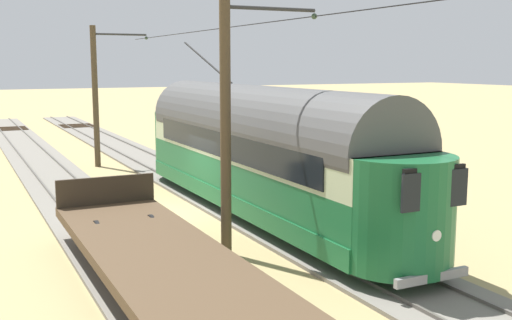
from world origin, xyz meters
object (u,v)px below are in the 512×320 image
Objects in this scene: flatcar_adjacent at (191,284)px; switch_stand at (173,148)px; catenary_pole_foreground at (97,94)px; catenary_pole_mid_near at (228,120)px; vintage_streetcar at (259,149)px.

flatcar_adjacent is 11.88× the size of switch_stand.
catenary_pole_foreground is (-2.50, -19.70, 2.70)m from flatcar_adjacent.
catenary_pole_mid_near reaches higher than flatcar_adjacent.
switch_stand is at bearing -103.38° from catenary_pole_mid_near.
flatcar_adjacent is 5.35m from catenary_pole_mid_near.
vintage_streetcar is 1.13× the size of flatcar_adjacent.
catenary_pole_mid_near reaches higher than vintage_streetcar.
catenary_pole_foreground reaches higher than vintage_streetcar.
catenary_pole_foreground is at bearing -90.00° from catenary_pole_mid_near.
flatcar_adjacent is 2.16× the size of catenary_pole_mid_near.
catenary_pole_mid_near is at bearing 90.00° from catenary_pole_foreground.
catenary_pole_foreground is at bearing -97.24° from flatcar_adjacent.
switch_stand is at bearing -107.67° from flatcar_adjacent.
vintage_streetcar is at bearing -124.93° from flatcar_adjacent.
vintage_streetcar is 13.46× the size of switch_stand.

